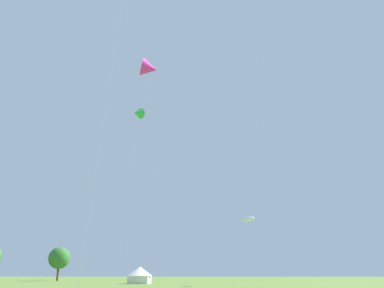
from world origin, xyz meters
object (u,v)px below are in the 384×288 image
at_px(festival_tent_right, 140,274).
at_px(tree_distant_left, 59,258).
at_px(kite_white_parafoil, 248,219).
at_px(kite_green_delta, 138,113).
at_px(kite_magenta_delta, 149,68).

xyz_separation_m(festival_tent_right, tree_distant_left, (-22.21, 23.42, 3.15)).
bearing_deg(kite_white_parafoil, kite_green_delta, 160.57).
relative_size(kite_white_parafoil, festival_tent_right, 2.32).
distance_m(kite_green_delta, kite_magenta_delta, 7.47).
xyz_separation_m(kite_green_delta, kite_white_parafoil, (16.82, -5.93, -18.00)).
bearing_deg(festival_tent_right, kite_magenta_delta, -74.57).
relative_size(kite_green_delta, kite_white_parafoil, 3.17).
height_order(festival_tent_right, tree_distant_left, tree_distant_left).
bearing_deg(kite_white_parafoil, tree_distant_left, 140.94).
xyz_separation_m(kite_magenta_delta, tree_distant_left, (-23.62, 28.53, -27.81)).
bearing_deg(kite_magenta_delta, kite_white_parafoil, -9.21).
bearing_deg(festival_tent_right, kite_white_parafoil, -25.18).
bearing_deg(kite_green_delta, kite_magenta_delta, -56.27).
bearing_deg(tree_distant_left, kite_magenta_delta, -50.38).
height_order(kite_magenta_delta, festival_tent_right, kite_magenta_delta).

